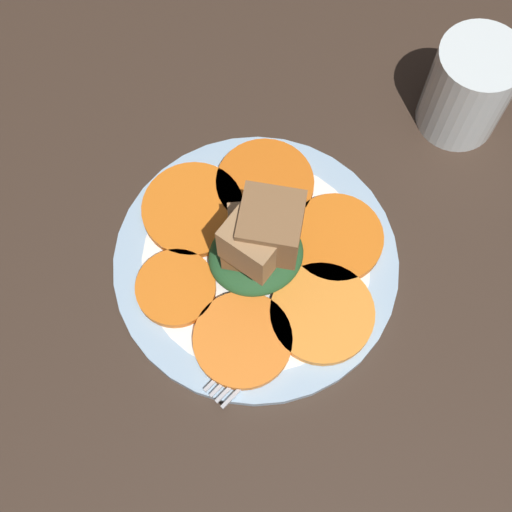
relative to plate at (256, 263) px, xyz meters
The scene contains 11 objects.
table_slab 1.52cm from the plate, ahead, with size 120.00×120.00×2.00cm, color #38281E.
plate is the anchor object (origin of this frame).
carrot_slice_0 7.58cm from the plate, 120.37° to the right, with size 8.45×8.45×0.91cm, color orange.
carrot_slice_1 7.68cm from the plate, 63.51° to the right, with size 9.02×9.02×0.91cm, color orange.
carrot_slice_2 7.48cm from the plate, ahead, with size 8.50×8.50×0.91cm, color orange.
carrot_slice_3 7.54cm from the plate, 62.00° to the left, with size 9.06×9.06×0.91cm, color orange.
carrot_slice_4 7.54cm from the plate, 118.43° to the left, with size 9.31×9.31×0.91cm, color orange.
carrot_slice_5 7.59cm from the plate, behind, with size 7.02×7.02×0.91cm, color orange.
center_pile 5.82cm from the plate, 90.35° to the right, with size 8.43×8.50×11.92cm.
fork 6.42cm from the plate, 85.27° to the right, with size 18.42×9.69×0.40cm.
water_glass 25.35cm from the plate, 16.70° to the left, with size 7.75×7.75×9.82cm.
Camera 1 is at (-8.54, -21.46, 62.11)cm, focal length 50.00 mm.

